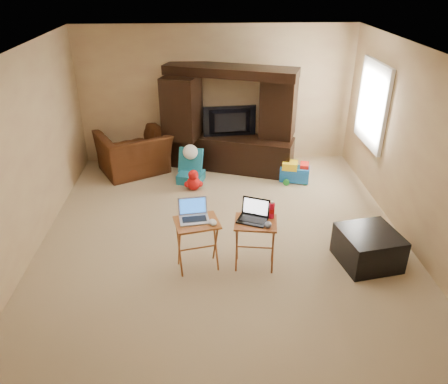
{
  "coord_description": "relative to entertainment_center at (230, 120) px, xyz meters",
  "views": [
    {
      "loc": [
        -0.24,
        -5.14,
        3.39
      ],
      "look_at": [
        0.0,
        -0.2,
        0.8
      ],
      "focal_mm": 35.0,
      "sensor_mm": 36.0,
      "label": 1
    }
  ],
  "objects": [
    {
      "name": "television",
      "position": [
        0.0,
        -0.04,
        -0.04
      ],
      "size": [
        0.96,
        0.21,
        0.55
      ],
      "primitive_type": "imported",
      "rotation": [
        0.0,
        0.0,
        3.23
      ],
      "color": "black",
      "rests_on": "entertainment_center"
    },
    {
      "name": "ceiling",
      "position": [
        -0.23,
        -2.31,
        1.57
      ],
      "size": [
        5.5,
        5.5,
        0.0
      ],
      "primitive_type": "plane",
      "rotation": [
        3.14,
        0.0,
        0.0
      ],
      "color": "silver",
      "rests_on": "ground"
    },
    {
      "name": "mouse_left",
      "position": [
        -0.39,
        -3.08,
        -0.24
      ],
      "size": [
        0.12,
        0.15,
        0.06
      ],
      "primitive_type": "ellipsoid",
      "rotation": [
        0.0,
        0.0,
        0.23
      ],
      "color": "silver",
      "rests_on": "tray_table_left"
    },
    {
      "name": "wall_right",
      "position": [
        2.27,
        -2.31,
        0.32
      ],
      "size": [
        0.0,
        5.5,
        5.5
      ],
      "primitive_type": "plane",
      "rotation": [
        1.57,
        0.0,
        -1.57
      ],
      "color": "tan",
      "rests_on": "ground"
    },
    {
      "name": "tray_table_right",
      "position": [
        0.13,
        -3.01,
        -0.61
      ],
      "size": [
        0.56,
        0.47,
        0.66
      ],
      "primitive_type": "cube",
      "rotation": [
        0.0,
        0.0,
        -0.14
      ],
      "color": "#9B5525",
      "rests_on": "floor"
    },
    {
      "name": "wall_back",
      "position": [
        -0.23,
        0.44,
        0.32
      ],
      "size": [
        5.0,
        0.0,
        5.0
      ],
      "primitive_type": "plane",
      "rotation": [
        1.57,
        0.0,
        0.0
      ],
      "color": "tan",
      "rests_on": "ground"
    },
    {
      "name": "tray_table_left",
      "position": [
        -0.58,
        -3.01,
        -0.6
      ],
      "size": [
        0.6,
        0.52,
        0.67
      ],
      "primitive_type": "cube",
      "rotation": [
        0.0,
        0.0,
        0.23
      ],
      "color": "#AC6429",
      "rests_on": "floor"
    },
    {
      "name": "wall_front",
      "position": [
        -0.23,
        -5.06,
        0.32
      ],
      "size": [
        5.0,
        0.0,
        5.0
      ],
      "primitive_type": "plane",
      "rotation": [
        -1.57,
        0.0,
        0.0
      ],
      "color": "tan",
      "rests_on": "ground"
    },
    {
      "name": "recliner",
      "position": [
        -1.74,
        -0.09,
        -0.56
      ],
      "size": [
        1.5,
        1.44,
        0.75
      ],
      "primitive_type": "imported",
      "rotation": [
        0.0,
        0.0,
        3.63
      ],
      "color": "#45220E",
      "rests_on": "floor"
    },
    {
      "name": "ottoman",
      "position": [
        1.57,
        -3.0,
        -0.72
      ],
      "size": [
        0.8,
        0.8,
        0.44
      ],
      "primitive_type": "cube",
      "rotation": [
        0.0,
        0.0,
        0.19
      ],
      "color": "black",
      "rests_on": "floor"
    },
    {
      "name": "push_toy",
      "position": [
        1.09,
        -0.63,
        -0.74
      ],
      "size": [
        0.58,
        0.48,
        0.38
      ],
      "primitive_type": null,
      "rotation": [
        0.0,
        0.0,
        -0.25
      ],
      "color": "blue",
      "rests_on": "floor"
    },
    {
      "name": "mouse_right",
      "position": [
        0.26,
        -3.13,
        -0.25
      ],
      "size": [
        0.11,
        0.15,
        0.05
      ],
      "primitive_type": "ellipsoid",
      "rotation": [
        0.0,
        0.0,
        -0.23
      ],
      "color": "#414045",
      "rests_on": "tray_table_right"
    },
    {
      "name": "window_frame",
      "position": [
        2.23,
        -0.76,
        0.47
      ],
      "size": [
        0.06,
        1.14,
        1.34
      ],
      "primitive_type": "cube",
      "color": "white",
      "rests_on": "ground"
    },
    {
      "name": "window_pane",
      "position": [
        2.25,
        -0.76,
        0.47
      ],
      "size": [
        0.0,
        1.2,
        1.2
      ],
      "primitive_type": "plane",
      "rotation": [
        1.57,
        0.0,
        -1.57
      ],
      "color": "white",
      "rests_on": "ground"
    },
    {
      "name": "entertainment_center",
      "position": [
        0.0,
        0.0,
        0.0
      ],
      "size": [
        2.35,
        1.29,
        1.87
      ],
      "primitive_type": "cube",
      "rotation": [
        0.0,
        0.0,
        -0.34
      ],
      "color": "black",
      "rests_on": "floor"
    },
    {
      "name": "child_rocker",
      "position": [
        -0.72,
        -0.54,
        -0.65
      ],
      "size": [
        0.54,
        0.58,
        0.56
      ],
      "primitive_type": null,
      "rotation": [
        0.0,
        0.0,
        -0.28
      ],
      "color": "#186D88",
      "rests_on": "floor"
    },
    {
      "name": "wall_left",
      "position": [
        -2.73,
        -2.31,
        0.32
      ],
      "size": [
        0.0,
        5.5,
        5.5
      ],
      "primitive_type": "plane",
      "rotation": [
        1.57,
        0.0,
        1.57
      ],
      "color": "tan",
      "rests_on": "ground"
    },
    {
      "name": "laptop_right",
      "position": [
        0.09,
        -2.99,
        -0.16
      ],
      "size": [
        0.43,
        0.39,
        0.24
      ],
      "primitive_type": "cube",
      "rotation": [
        0.0,
        0.0,
        -0.4
      ],
      "color": "black",
      "rests_on": "tray_table_right"
    },
    {
      "name": "plush_toy",
      "position": [
        -0.66,
        -0.86,
        -0.75
      ],
      "size": [
        0.33,
        0.27,
        0.36
      ],
      "primitive_type": null,
      "color": "red",
      "rests_on": "floor"
    },
    {
      "name": "laptop_left",
      "position": [
        -0.61,
        -2.98,
        -0.14
      ],
      "size": [
        0.39,
        0.33,
        0.24
      ],
      "primitive_type": "cube",
      "rotation": [
        0.0,
        0.0,
        0.13
      ],
      "color": "#A7A7AC",
      "rests_on": "tray_table_left"
    },
    {
      "name": "floor",
      "position": [
        -0.23,
        -2.31,
        -0.93
      ],
      "size": [
        5.5,
        5.5,
        0.0
      ],
      "primitive_type": "plane",
      "color": "beige",
      "rests_on": "ground"
    },
    {
      "name": "water_bottle",
      "position": [
        0.33,
        -2.93,
        -0.18
      ],
      "size": [
        0.06,
        0.06,
        0.2
      ],
      "primitive_type": "cylinder",
      "color": "red",
      "rests_on": "tray_table_right"
    }
  ]
}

